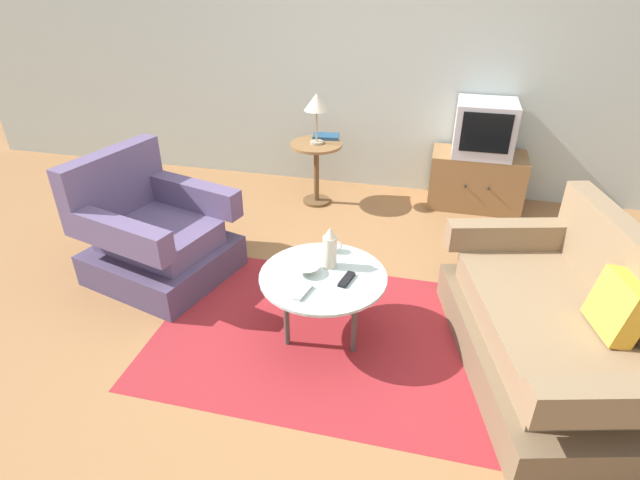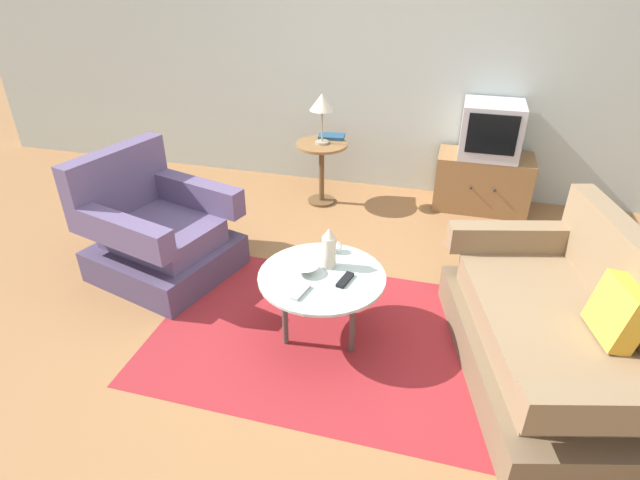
# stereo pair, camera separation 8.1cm
# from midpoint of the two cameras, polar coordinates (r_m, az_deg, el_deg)

# --- Properties ---
(ground_plane) EXTENTS (16.00, 16.00, 0.00)m
(ground_plane) POSITION_cam_midpoint_polar(r_m,az_deg,el_deg) (3.43, -0.30, -9.35)
(ground_plane) COLOR olive
(back_wall) EXTENTS (9.00, 0.12, 2.70)m
(back_wall) POSITION_cam_midpoint_polar(r_m,az_deg,el_deg) (5.06, 6.60, 20.52)
(back_wall) COLOR #B2BCB2
(back_wall) RESTS_ON ground
(area_rug) EXTENTS (2.12, 1.53, 0.00)m
(area_rug) POSITION_cam_midpoint_polar(r_m,az_deg,el_deg) (3.35, -0.38, -10.43)
(area_rug) COLOR maroon
(area_rug) RESTS_ON ground
(armchair) EXTENTS (1.10, 1.06, 0.91)m
(armchair) POSITION_cam_midpoint_polar(r_m,az_deg,el_deg) (3.98, -18.57, 0.34)
(armchair) COLOR #4B3E5C
(armchair) RESTS_ON ground
(couch) EXTENTS (1.25, 1.74, 0.87)m
(couch) POSITION_cam_midpoint_polar(r_m,az_deg,el_deg) (3.21, 24.57, -9.26)
(couch) COLOR brown
(couch) RESTS_ON ground
(coffee_table) EXTENTS (0.77, 0.77, 0.46)m
(coffee_table) POSITION_cam_midpoint_polar(r_m,az_deg,el_deg) (3.09, -0.37, -4.56)
(coffee_table) COLOR #B2C6C1
(coffee_table) RESTS_ON ground
(side_table) EXTENTS (0.48, 0.48, 0.59)m
(side_table) POSITION_cam_midpoint_polar(r_m,az_deg,el_deg) (4.83, -0.89, 8.84)
(side_table) COLOR olive
(side_table) RESTS_ON ground
(tv_stand) EXTENTS (0.85, 0.46, 0.52)m
(tv_stand) POSITION_cam_midpoint_polar(r_m,az_deg,el_deg) (5.03, 16.55, 6.41)
(tv_stand) COLOR olive
(tv_stand) RESTS_ON ground
(television) EXTENTS (0.51, 0.47, 0.48)m
(television) POSITION_cam_midpoint_polar(r_m,az_deg,el_deg) (4.87, 17.41, 11.81)
(television) COLOR #B7B7BC
(television) RESTS_ON tv_stand
(table_lamp) EXTENTS (0.22, 0.22, 0.45)m
(table_lamp) POSITION_cam_midpoint_polar(r_m,az_deg,el_deg) (4.67, -0.90, 14.94)
(table_lamp) COLOR #9E937A
(table_lamp) RESTS_ON side_table
(vase) EXTENTS (0.09, 0.09, 0.27)m
(vase) POSITION_cam_midpoint_polar(r_m,az_deg,el_deg) (3.09, 0.35, -0.91)
(vase) COLOR beige
(vase) RESTS_ON coffee_table
(mug) EXTENTS (0.12, 0.07, 0.09)m
(mug) POSITION_cam_midpoint_polar(r_m,az_deg,el_deg) (3.28, 0.42, -0.56)
(mug) COLOR white
(mug) RESTS_ON coffee_table
(bowl) EXTENTS (0.16, 0.16, 0.05)m
(bowl) POSITION_cam_midpoint_polar(r_m,az_deg,el_deg) (3.08, -2.32, -3.29)
(bowl) COLOR silver
(bowl) RESTS_ON coffee_table
(tv_remote_dark) EXTENTS (0.08, 0.16, 0.02)m
(tv_remote_dark) POSITION_cam_midpoint_polar(r_m,az_deg,el_deg) (3.02, 2.22, -4.42)
(tv_remote_dark) COLOR black
(tv_remote_dark) RESTS_ON coffee_table
(tv_remote_silver) EXTENTS (0.08, 0.16, 0.02)m
(tv_remote_silver) POSITION_cam_midpoint_polar(r_m,az_deg,el_deg) (2.91, -2.72, -5.85)
(tv_remote_silver) COLOR #B2B2B7
(tv_remote_silver) RESTS_ON coffee_table
(book) EXTENTS (0.25, 0.18, 0.03)m
(book) POSITION_cam_midpoint_polar(r_m,az_deg,el_deg) (4.91, 0.19, 11.47)
(book) COLOR navy
(book) RESTS_ON side_table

